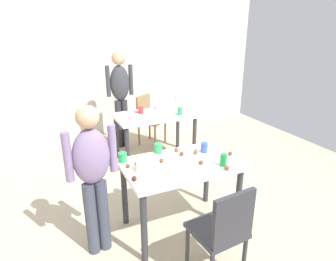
{
  "coord_description": "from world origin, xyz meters",
  "views": [
    {
      "loc": [
        -1.22,
        -2.3,
        2.02
      ],
      "look_at": [
        0.06,
        0.5,
        0.9
      ],
      "focal_mm": 31.0,
      "sensor_mm": 36.0,
      "label": 1
    }
  ],
  "objects_px": {
    "chair_near_table": "(223,229)",
    "pitcher_far": "(178,100)",
    "dining_table_far": "(155,121)",
    "mixing_bowl": "(148,166)",
    "chair_far_table": "(148,117)",
    "dining_table_near": "(181,173)",
    "soda_can": "(223,160)",
    "person_adult_far": "(120,91)",
    "person_girl_near": "(93,170)"
  },
  "relations": [
    {
      "from": "person_girl_near",
      "to": "soda_can",
      "type": "bearing_deg",
      "value": -11.71
    },
    {
      "from": "chair_far_table",
      "to": "mixing_bowl",
      "type": "xyz_separation_m",
      "value": [
        -0.89,
        -2.34,
        0.3
      ]
    },
    {
      "from": "person_girl_near",
      "to": "dining_table_near",
      "type": "bearing_deg",
      "value": -1.23
    },
    {
      "from": "chair_near_table",
      "to": "chair_far_table",
      "type": "bearing_deg",
      "value": 80.11
    },
    {
      "from": "dining_table_far",
      "to": "chair_near_table",
      "type": "bearing_deg",
      "value": -99.14
    },
    {
      "from": "dining_table_near",
      "to": "person_adult_far",
      "type": "relative_size",
      "value": 0.69
    },
    {
      "from": "chair_near_table",
      "to": "soda_can",
      "type": "distance_m",
      "value": 0.68
    },
    {
      "from": "person_adult_far",
      "to": "soda_can",
      "type": "distance_m",
      "value": 2.62
    },
    {
      "from": "dining_table_far",
      "to": "mixing_bowl",
      "type": "xyz_separation_m",
      "value": [
        -0.74,
        -1.64,
        0.15
      ]
    },
    {
      "from": "dining_table_near",
      "to": "pitcher_far",
      "type": "height_order",
      "value": "pitcher_far"
    },
    {
      "from": "person_adult_far",
      "to": "dining_table_near",
      "type": "bearing_deg",
      "value": -91.76
    },
    {
      "from": "soda_can",
      "to": "pitcher_far",
      "type": "relative_size",
      "value": 0.59
    },
    {
      "from": "dining_table_far",
      "to": "person_adult_far",
      "type": "distance_m",
      "value": 0.87
    },
    {
      "from": "chair_near_table",
      "to": "person_girl_near",
      "type": "height_order",
      "value": "person_girl_near"
    },
    {
      "from": "dining_table_far",
      "to": "person_girl_near",
      "type": "xyz_separation_m",
      "value": [
        -1.23,
        -1.62,
        0.2
      ]
    },
    {
      "from": "dining_table_near",
      "to": "dining_table_far",
      "type": "xyz_separation_m",
      "value": [
        0.39,
        1.64,
        0.0
      ]
    },
    {
      "from": "dining_table_far",
      "to": "person_adult_far",
      "type": "height_order",
      "value": "person_adult_far"
    },
    {
      "from": "dining_table_far",
      "to": "mixing_bowl",
      "type": "distance_m",
      "value": 1.81
    },
    {
      "from": "chair_near_table",
      "to": "chair_far_table",
      "type": "xyz_separation_m",
      "value": [
        0.53,
        3.06,
        0.0
      ]
    },
    {
      "from": "pitcher_far",
      "to": "mixing_bowl",
      "type": "bearing_deg",
      "value": -123.44
    },
    {
      "from": "chair_far_table",
      "to": "soda_can",
      "type": "bearing_deg",
      "value": -94.56
    },
    {
      "from": "person_girl_near",
      "to": "pitcher_far",
      "type": "xyz_separation_m",
      "value": [
        1.76,
        1.89,
        0.01
      ]
    },
    {
      "from": "dining_table_near",
      "to": "pitcher_far",
      "type": "relative_size",
      "value": 5.42
    },
    {
      "from": "pitcher_far",
      "to": "chair_far_table",
      "type": "bearing_deg",
      "value": 131.77
    },
    {
      "from": "person_adult_far",
      "to": "chair_near_table",
      "type": "bearing_deg",
      "value": -91.15
    },
    {
      "from": "dining_table_near",
      "to": "chair_near_table",
      "type": "xyz_separation_m",
      "value": [
        0.01,
        -0.73,
        -0.14
      ]
    },
    {
      "from": "soda_can",
      "to": "pitcher_far",
      "type": "bearing_deg",
      "value": 74.87
    },
    {
      "from": "chair_far_table",
      "to": "soda_can",
      "type": "relative_size",
      "value": 7.13
    },
    {
      "from": "pitcher_far",
      "to": "person_girl_near",
      "type": "bearing_deg",
      "value": -132.92
    },
    {
      "from": "chair_near_table",
      "to": "pitcher_far",
      "type": "relative_size",
      "value": 4.19
    },
    {
      "from": "dining_table_far",
      "to": "pitcher_far",
      "type": "bearing_deg",
      "value": 27.48
    },
    {
      "from": "chair_far_table",
      "to": "pitcher_far",
      "type": "distance_m",
      "value": 0.67
    },
    {
      "from": "chair_near_table",
      "to": "pitcher_far",
      "type": "xyz_separation_m",
      "value": [
        0.91,
        2.65,
        0.36
      ]
    },
    {
      "from": "dining_table_far",
      "to": "dining_table_near",
      "type": "bearing_deg",
      "value": -103.46
    },
    {
      "from": "dining_table_near",
      "to": "chair_far_table",
      "type": "height_order",
      "value": "chair_far_table"
    },
    {
      "from": "chair_far_table",
      "to": "pitcher_far",
      "type": "bearing_deg",
      "value": -48.23
    },
    {
      "from": "dining_table_far",
      "to": "pitcher_far",
      "type": "height_order",
      "value": "pitcher_far"
    },
    {
      "from": "person_girl_near",
      "to": "soda_can",
      "type": "xyz_separation_m",
      "value": [
        1.18,
        -0.25,
        -0.03
      ]
    },
    {
      "from": "mixing_bowl",
      "to": "chair_far_table",
      "type": "bearing_deg",
      "value": 69.1
    },
    {
      "from": "person_girl_near",
      "to": "mixing_bowl",
      "type": "distance_m",
      "value": 0.5
    },
    {
      "from": "chair_near_table",
      "to": "person_adult_far",
      "type": "distance_m",
      "value": 3.14
    },
    {
      "from": "dining_table_near",
      "to": "mixing_bowl",
      "type": "distance_m",
      "value": 0.38
    },
    {
      "from": "soda_can",
      "to": "pitcher_far",
      "type": "distance_m",
      "value": 2.22
    },
    {
      "from": "chair_near_table",
      "to": "mixing_bowl",
      "type": "distance_m",
      "value": 0.86
    },
    {
      "from": "dining_table_near",
      "to": "mixing_bowl",
      "type": "xyz_separation_m",
      "value": [
        -0.35,
        -0.01,
        0.15
      ]
    },
    {
      "from": "mixing_bowl",
      "to": "soda_can",
      "type": "distance_m",
      "value": 0.72
    },
    {
      "from": "dining_table_near",
      "to": "dining_table_far",
      "type": "relative_size",
      "value": 0.94
    },
    {
      "from": "dining_table_near",
      "to": "person_adult_far",
      "type": "height_order",
      "value": "person_adult_far"
    },
    {
      "from": "person_adult_far",
      "to": "pitcher_far",
      "type": "distance_m",
      "value": 0.97
    },
    {
      "from": "chair_far_table",
      "to": "soda_can",
      "type": "xyz_separation_m",
      "value": [
        -0.2,
        -2.56,
        0.31
      ]
    }
  ]
}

